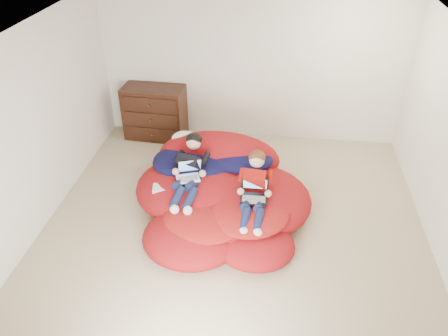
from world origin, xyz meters
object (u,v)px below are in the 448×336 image
Objects in this scene: dresser at (155,113)px; beanbag_pile at (220,193)px; older_boy at (190,167)px; laptop_white at (189,173)px; younger_boy at (255,186)px; laptop_black at (254,192)px.

beanbag_pile is at bearing -53.41° from dresser.
older_boy is 0.11m from laptop_white.
laptop_white is at bearing 167.68° from younger_boy.
younger_boy is at bearing 90.00° from laptop_black.
dresser is 0.43× the size of beanbag_pile.
younger_boy is at bearing -18.74° from older_boy.
laptop_white is at bearing -168.96° from beanbag_pile.
younger_boy is (1.88, -2.16, 0.16)m from dresser.
older_boy is at bearing -61.82° from dresser.
older_boy is 3.28× the size of laptop_black.
dresser is 2.11m from older_boy.
beanbag_pile is at bearing -4.01° from older_boy.
laptop_white is at bearing -90.00° from older_boy.
laptop_white is (0.00, -0.11, -0.03)m from older_boy.
older_boy is 0.96m from laptop_black.
beanbag_pile is 0.56m from older_boy.
dresser is at bearing 126.59° from beanbag_pile.
older_boy reaches higher than dresser.
younger_boy is at bearing -48.89° from dresser.
dresser is 3.10× the size of laptop_black.
dresser is 2.79× the size of laptop_white.
laptop_black is (0.89, -0.35, -0.08)m from older_boy.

